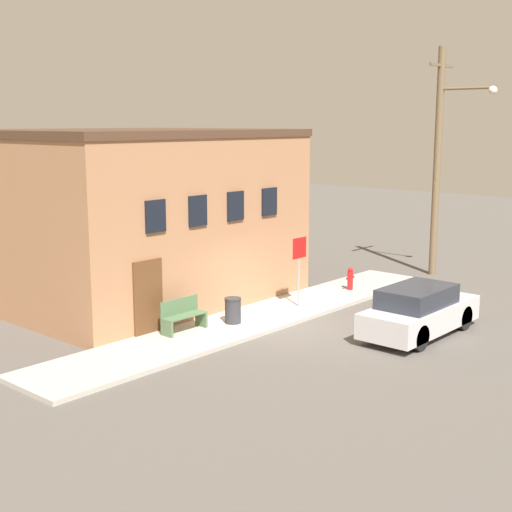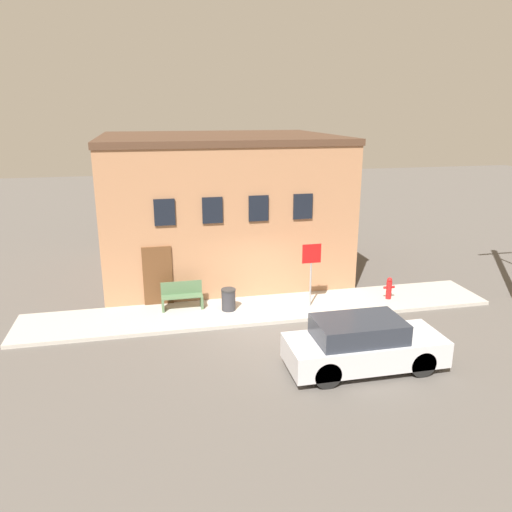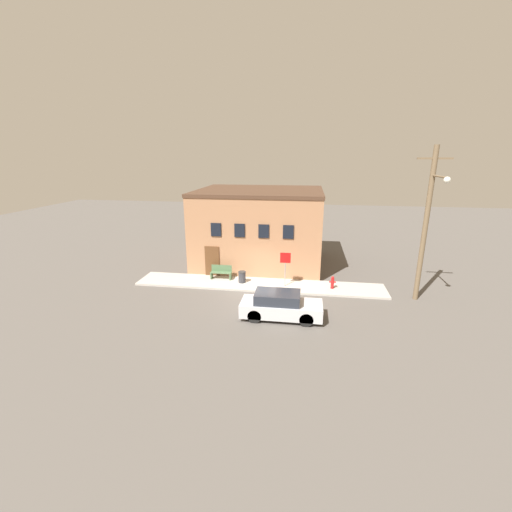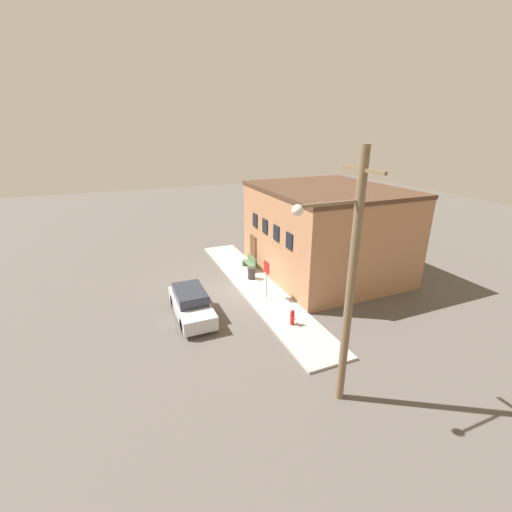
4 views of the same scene
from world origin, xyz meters
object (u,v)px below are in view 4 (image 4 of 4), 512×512
stop_sign (267,273)px  parked_car (191,304)px  utility_pole (348,281)px  fire_hydrant (292,317)px  bench (250,263)px  trash_bin (251,273)px

stop_sign → parked_car: bearing=-89.4°
stop_sign → utility_pole: size_ratio=0.25×
fire_hydrant → stop_sign: bearing=-179.3°
bench → trash_bin: size_ratio=1.86×
utility_pole → parked_car: (-7.72, -3.52, -3.95)m
fire_hydrant → stop_sign: stop_sign is taller
stop_sign → trash_bin: bearing=175.2°
stop_sign → bench: size_ratio=1.59×
fire_hydrant → utility_pole: size_ratio=0.09×
fire_hydrant → bench: bearing=174.6°
trash_bin → utility_pole: (10.59, -0.98, 4.13)m
utility_pole → parked_car: utility_pole is taller
utility_pole → stop_sign: bearing=174.6°
bench → stop_sign: bearing=-9.6°
stop_sign → bench: stop_sign is taller
fire_hydrant → bench: bench is taller
fire_hydrant → parked_car: 5.20m
utility_pole → fire_hydrant: bearing=170.8°
fire_hydrant → trash_bin: bearing=178.0°
bench → trash_bin: 1.61m
fire_hydrant → trash_bin: (-5.81, 0.20, -0.02)m
fire_hydrant → stop_sign: (-2.98, -0.04, 1.15)m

